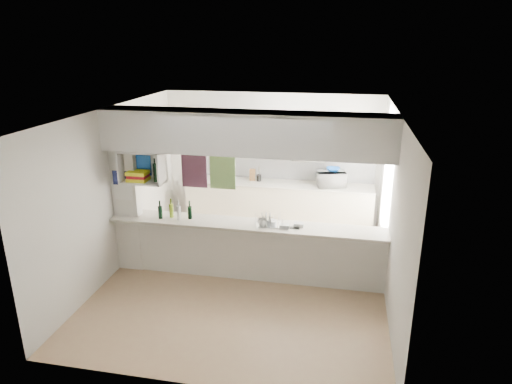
% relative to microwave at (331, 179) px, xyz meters
% --- Properties ---
extents(floor, '(4.80, 4.80, 0.00)m').
position_rel_microwave_xyz_m(floor, '(-1.19, -2.09, -1.06)').
color(floor, tan).
rests_on(floor, ground).
extents(ceiling, '(4.80, 4.80, 0.00)m').
position_rel_microwave_xyz_m(ceiling, '(-1.19, -2.09, 1.54)').
color(ceiling, white).
rests_on(ceiling, wall_back).
extents(wall_back, '(4.20, 0.00, 4.20)m').
position_rel_microwave_xyz_m(wall_back, '(-1.19, 0.31, 0.24)').
color(wall_back, silver).
rests_on(wall_back, floor).
extents(wall_left, '(0.00, 4.80, 4.80)m').
position_rel_microwave_xyz_m(wall_left, '(-3.29, -2.09, 0.24)').
color(wall_left, silver).
rests_on(wall_left, floor).
extents(wall_right, '(0.00, 4.80, 4.80)m').
position_rel_microwave_xyz_m(wall_right, '(0.91, -2.09, 0.24)').
color(wall_right, silver).
rests_on(wall_right, floor).
extents(servery_partition, '(4.20, 0.50, 2.60)m').
position_rel_microwave_xyz_m(servery_partition, '(-1.36, -2.09, 0.60)').
color(servery_partition, silver).
rests_on(servery_partition, floor).
extents(cubby_shelf, '(0.65, 0.35, 0.50)m').
position_rel_microwave_xyz_m(cubby_shelf, '(-2.76, -2.15, 0.65)').
color(cubby_shelf, white).
rests_on(cubby_shelf, bulkhead).
extents(kitchen_run, '(3.60, 0.63, 2.24)m').
position_rel_microwave_xyz_m(kitchen_run, '(-1.03, 0.05, -0.24)').
color(kitchen_run, beige).
rests_on(kitchen_run, floor).
extents(microwave, '(0.58, 0.46, 0.29)m').
position_rel_microwave_xyz_m(microwave, '(0.00, 0.00, 0.00)').
color(microwave, white).
rests_on(microwave, bench_top).
extents(bowl, '(0.26, 0.26, 0.06)m').
position_rel_microwave_xyz_m(bowl, '(0.02, 0.04, 0.18)').
color(bowl, navy).
rests_on(bowl, microwave).
extents(dish_rack, '(0.45, 0.39, 0.21)m').
position_rel_microwave_xyz_m(dish_rack, '(-0.84, -2.09, -0.06)').
color(dish_rack, silver).
rests_on(dish_rack, breakfast_bar).
extents(cup, '(0.16, 0.16, 0.11)m').
position_rel_microwave_xyz_m(cup, '(-0.92, -2.15, -0.08)').
color(cup, white).
rests_on(cup, dish_rack).
extents(wine_bottles, '(0.51, 0.14, 0.32)m').
position_rel_microwave_xyz_m(wine_bottles, '(-2.30, -2.11, -0.03)').
color(wine_bottles, black).
rests_on(wine_bottles, breakfast_bar).
extents(plastic_tubs, '(0.54, 0.22, 0.07)m').
position_rel_microwave_xyz_m(plastic_tubs, '(-0.62, -2.09, -0.11)').
color(plastic_tubs, silver).
rests_on(plastic_tubs, breakfast_bar).
extents(utensil_jar, '(0.09, 0.09, 0.13)m').
position_rel_microwave_xyz_m(utensil_jar, '(-1.39, 0.06, -0.08)').
color(utensil_jar, black).
rests_on(utensil_jar, bench_top).
extents(knife_block, '(0.12, 0.10, 0.22)m').
position_rel_microwave_xyz_m(knife_block, '(-1.53, 0.09, -0.03)').
color(knife_block, brown).
rests_on(knife_block, bench_top).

